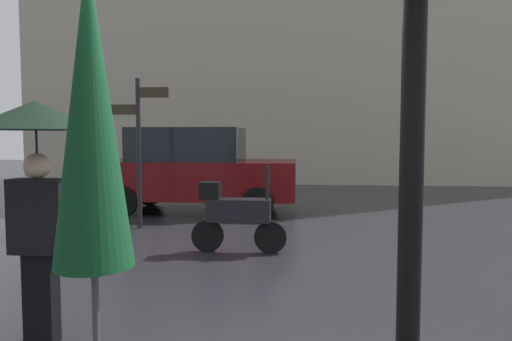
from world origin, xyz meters
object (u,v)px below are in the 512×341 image
object	(u,v)px
folded_patio_umbrella_near	(91,130)
parked_car_left	(195,169)
pedestrian_with_umbrella	(37,149)
street_signpost	(139,137)
parked_scooter	(236,214)

from	to	relation	value
folded_patio_umbrella_near	parked_car_left	xyz separation A→B (m)	(-1.26, 7.92, -0.74)
pedestrian_with_umbrella	street_signpost	xyz separation A→B (m)	(-0.82, 4.73, 0.08)
pedestrian_with_umbrella	parked_car_left	bearing A→B (deg)	97.18
parked_car_left	street_signpost	bearing A→B (deg)	-90.35
parked_scooter	parked_car_left	xyz separation A→B (m)	(-1.38, 3.56, 0.39)
folded_patio_umbrella_near	parked_car_left	world-z (taller)	folded_patio_umbrella_near
folded_patio_umbrella_near	parked_scooter	xyz separation A→B (m)	(0.12, 4.35, -1.13)
street_signpost	parked_car_left	bearing A→B (deg)	73.01
pedestrian_with_umbrella	folded_patio_umbrella_near	bearing A→B (deg)	-45.92
folded_patio_umbrella_near	street_signpost	distance (m)	6.27
pedestrian_with_umbrella	parked_scooter	size ratio (longest dim) A/B	1.41
folded_patio_umbrella_near	pedestrian_with_umbrella	bearing A→B (deg)	128.92
folded_patio_umbrella_near	pedestrian_with_umbrella	xyz separation A→B (m)	(-1.02, 1.26, -0.13)
pedestrian_with_umbrella	parked_scooter	distance (m)	3.44
pedestrian_with_umbrella	street_signpost	distance (m)	4.80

